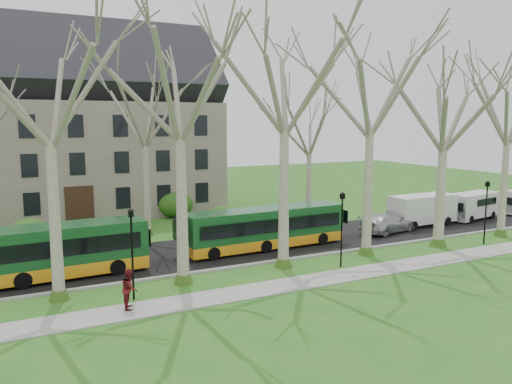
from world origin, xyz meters
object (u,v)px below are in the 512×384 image
at_px(sedan, 387,223).
at_px(van_b, 473,206).
at_px(van_a, 422,210).
at_px(bus_follow, 265,228).
at_px(pedestrian_b, 130,289).
at_px(bus_lead, 32,254).

distance_m(sedan, van_b, 9.91).
relative_size(van_a, van_b, 1.09).
relative_size(sedan, van_a, 0.88).
relative_size(bus_follow, van_b, 2.11).
distance_m(sedan, van_a, 4.19).
bearing_deg(van_b, van_a, 170.48).
xyz_separation_m(bus_follow, pedestrian_b, (-10.39, -6.75, -0.47)).
bearing_deg(van_a, van_b, -1.03).
bearing_deg(pedestrian_b, van_a, -58.43).
bearing_deg(van_a, bus_lead, -178.38).
relative_size(bus_follow, van_a, 1.94).
xyz_separation_m(bus_follow, van_b, (20.31, 0.70, -0.24)).
bearing_deg(sedan, bus_follow, 78.06).
height_order(bus_follow, sedan, bus_follow).
distance_m(bus_lead, sedan, 24.53).
relative_size(van_a, pedestrian_b, 3.15).
xyz_separation_m(van_b, pedestrian_b, (-30.69, -7.45, -0.24)).
xyz_separation_m(bus_follow, sedan, (10.42, 0.06, -0.65)).
relative_size(sedan, pedestrian_b, 2.77).
bearing_deg(van_a, sedan, -172.26).
distance_m(bus_follow, sedan, 10.44).
height_order(bus_lead, pedestrian_b, bus_lead).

